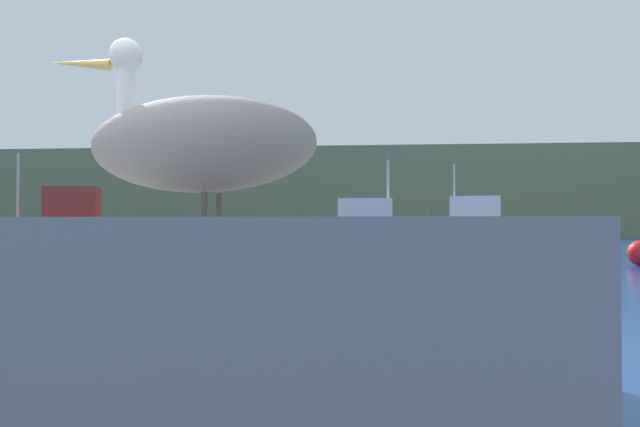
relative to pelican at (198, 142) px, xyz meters
name	(u,v)px	position (x,y,z in m)	size (l,w,h in m)	color
hillside_backdrop	(363,195)	(-1.04, 62.19, 2.70)	(140.00, 14.33, 7.89)	#6B7A51
pier_dock	(200,310)	(0.01, 0.00, -0.82)	(3.10, 2.52, 0.86)	gray
pelican	(198,142)	(0.00, 0.00, 0.00)	(1.44, 0.69, 0.92)	gray
fishing_boat_red	(63,224)	(-14.53, 28.53, -0.25)	(6.87, 3.36, 4.43)	red
fishing_boat_blue	(348,230)	(-0.62, 25.94, -0.51)	(6.73, 2.05, 3.73)	blue
fishing_boat_white	(487,225)	(7.27, 39.71, -0.24)	(7.82, 3.09, 4.84)	white
mooring_buoy	(640,253)	(6.48, 12.24, -0.97)	(0.55, 0.55, 0.55)	red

